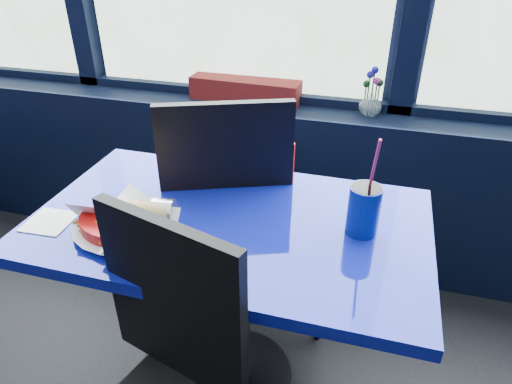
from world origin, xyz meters
name	(u,v)px	position (x,y,z in m)	size (l,w,h in m)	color
window_sill	(231,175)	(0.00, 2.87, 0.40)	(5.00, 0.26, 0.80)	black
near_table	(231,265)	(0.30, 2.00, 0.57)	(1.20, 0.70, 0.75)	black
chair_near_back	(251,205)	(0.28, 2.31, 0.60)	(0.62, 0.62, 1.05)	black
planter_box	(245,90)	(0.07, 2.91, 0.85)	(0.52, 0.13, 0.10)	maroon
flower_vase	(371,101)	(0.65, 2.87, 0.86)	(0.11, 0.12, 0.21)	silver
food_basket	(126,222)	(0.04, 1.85, 0.79)	(0.33, 0.33, 0.10)	red
ketchup_bottle	(287,159)	(0.42, 2.28, 0.83)	(0.05, 0.05, 0.19)	red
soda_cup	(364,209)	(0.69, 2.04, 0.83)	(0.09, 0.09, 0.31)	navy
napkin	(49,222)	(-0.22, 1.83, 0.75)	(0.13, 0.13, 0.00)	white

